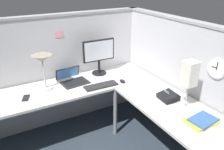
% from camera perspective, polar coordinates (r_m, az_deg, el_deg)
% --- Properties ---
extents(ground_plane, '(6.80, 6.80, 0.00)m').
position_cam_1_polar(ground_plane, '(3.14, -0.36, -16.78)').
color(ground_plane, '#2D3842').
extents(cubicle_wall_back, '(2.57, 0.12, 1.58)m').
position_cam_1_polar(cubicle_wall_back, '(3.30, -13.33, 0.95)').
color(cubicle_wall_back, '#B2B2B7').
rests_on(cubicle_wall_back, ground).
extents(cubicle_wall_right, '(0.12, 2.37, 1.58)m').
position_cam_1_polar(cubicle_wall_right, '(2.99, 16.93, -1.99)').
color(cubicle_wall_right, '#B2B2B7').
rests_on(cubicle_wall_right, ground).
extents(desk, '(2.35, 2.15, 0.73)m').
position_cam_1_polar(desk, '(2.67, -2.66, -8.08)').
color(desk, beige).
rests_on(desk, ground).
extents(monitor, '(0.46, 0.20, 0.50)m').
position_cam_1_polar(monitor, '(3.19, -3.30, 5.18)').
color(monitor, black).
rests_on(monitor, desk).
extents(laptop, '(0.37, 0.41, 0.22)m').
position_cam_1_polar(laptop, '(3.11, -10.00, -0.98)').
color(laptop, '#232326').
rests_on(laptop, desk).
extents(keyboard, '(0.43, 0.15, 0.02)m').
position_cam_1_polar(keyboard, '(2.92, -2.75, -2.67)').
color(keyboard, '#232326').
rests_on(keyboard, desk).
extents(computer_mouse, '(0.06, 0.10, 0.03)m').
position_cam_1_polar(computer_mouse, '(3.03, 2.62, -1.52)').
color(computer_mouse, black).
rests_on(computer_mouse, desk).
extents(desk_lamp_dome, '(0.24, 0.24, 0.44)m').
position_cam_1_polar(desk_lamp_dome, '(2.84, -16.95, 3.24)').
color(desk_lamp_dome, '#B7BABF').
rests_on(desk_lamp_dome, desk).
extents(cell_phone, '(0.11, 0.16, 0.01)m').
position_cam_1_polar(cell_phone, '(2.83, -20.68, -5.37)').
color(cell_phone, black).
rests_on(cell_phone, desk).
extents(office_phone, '(0.21, 0.22, 0.11)m').
position_cam_1_polar(office_phone, '(2.68, 13.84, -5.33)').
color(office_phone, black).
rests_on(office_phone, desk).
extents(book_stack, '(0.30, 0.23, 0.04)m').
position_cam_1_polar(book_stack, '(2.41, 21.49, -10.57)').
color(book_stack, yellow).
rests_on(book_stack, desk).
extents(desk_lamp_paper, '(0.13, 0.13, 0.53)m').
position_cam_1_polar(desk_lamp_paper, '(2.43, 18.75, -0.01)').
color(desk_lamp_paper, '#B7BABF').
rests_on(desk_lamp_paper, desk).
extents(wall_clock, '(0.04, 0.22, 0.22)m').
position_cam_1_polar(wall_clock, '(2.53, 24.69, 1.48)').
color(wall_clock, '#B7BABF').
extents(pinned_note_leftmost, '(0.10, 0.00, 0.09)m').
position_cam_1_polar(pinned_note_leftmost, '(3.10, -13.06, 9.80)').
color(pinned_note_leftmost, pink).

